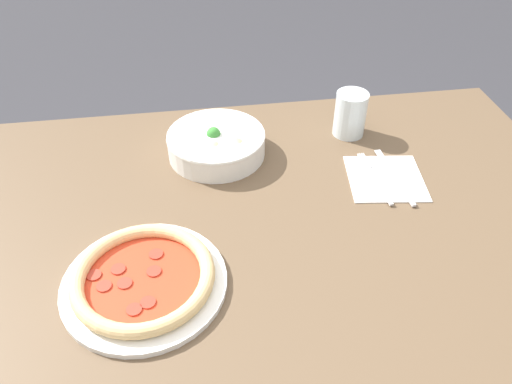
{
  "coord_description": "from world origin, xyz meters",
  "views": [
    {
      "loc": [
        -0.12,
        -0.72,
        1.47
      ],
      "look_at": [
        -0.01,
        0.06,
        0.79
      ],
      "focal_mm": 35.0,
      "sensor_mm": 36.0,
      "label": 1
    }
  ],
  "objects_px": {
    "glass": "(350,114)",
    "bowl": "(217,143)",
    "fork": "(375,178)",
    "knife": "(396,179)",
    "pizza": "(144,279)"
  },
  "relations": [
    {
      "from": "glass",
      "to": "bowl",
      "type": "bearing_deg",
      "value": -172.75
    },
    {
      "from": "fork",
      "to": "knife",
      "type": "height_order",
      "value": "same"
    },
    {
      "from": "knife",
      "to": "glass",
      "type": "relative_size",
      "value": 1.84
    },
    {
      "from": "pizza",
      "to": "fork",
      "type": "bearing_deg",
      "value": 24.36
    },
    {
      "from": "pizza",
      "to": "fork",
      "type": "distance_m",
      "value": 0.55
    },
    {
      "from": "fork",
      "to": "knife",
      "type": "distance_m",
      "value": 0.05
    },
    {
      "from": "pizza",
      "to": "glass",
      "type": "bearing_deg",
      "value": 40.33
    },
    {
      "from": "pizza",
      "to": "fork",
      "type": "xyz_separation_m",
      "value": [
        0.5,
        0.23,
        -0.01
      ]
    },
    {
      "from": "fork",
      "to": "knife",
      "type": "bearing_deg",
      "value": -101.67
    },
    {
      "from": "pizza",
      "to": "knife",
      "type": "relative_size",
      "value": 1.43
    },
    {
      "from": "bowl",
      "to": "knife",
      "type": "relative_size",
      "value": 1.12
    },
    {
      "from": "knife",
      "to": "glass",
      "type": "distance_m",
      "value": 0.21
    },
    {
      "from": "fork",
      "to": "glass",
      "type": "relative_size",
      "value": 1.67
    },
    {
      "from": "pizza",
      "to": "bowl",
      "type": "xyz_separation_m",
      "value": [
        0.16,
        0.38,
        0.02
      ]
    },
    {
      "from": "pizza",
      "to": "glass",
      "type": "relative_size",
      "value": 2.63
    }
  ]
}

